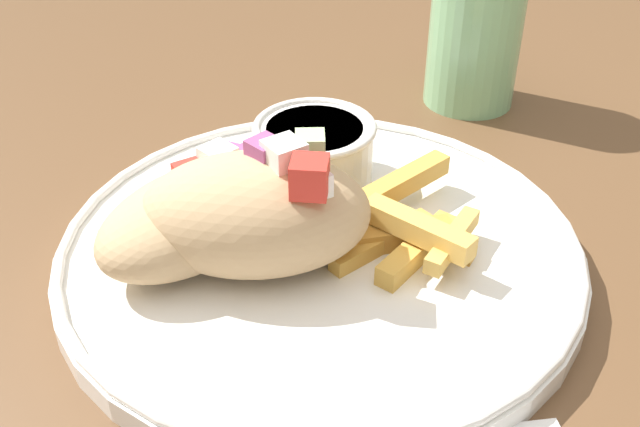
# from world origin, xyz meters

# --- Properties ---
(table) EXTENTS (1.53, 1.53, 0.76)m
(table) POSITION_xyz_m (0.00, 0.00, 0.70)
(table) COLOR brown
(table) RESTS_ON ground_plane
(plate) EXTENTS (0.29, 0.29, 0.02)m
(plate) POSITION_xyz_m (-0.04, 0.02, 0.77)
(plate) COLOR white
(plate) RESTS_ON table
(pita_sandwich_near) EXTENTS (0.13, 0.10, 0.07)m
(pita_sandwich_near) POSITION_xyz_m (-0.08, 0.01, 0.81)
(pita_sandwich_near) COLOR tan
(pita_sandwich_near) RESTS_ON plate
(pita_sandwich_far) EXTENTS (0.13, 0.12, 0.06)m
(pita_sandwich_far) POSITION_xyz_m (-0.11, 0.03, 0.80)
(pita_sandwich_far) COLOR tan
(pita_sandwich_far) RESTS_ON plate
(fries_pile) EXTENTS (0.14, 0.10, 0.03)m
(fries_pile) POSITION_xyz_m (-0.01, 0.01, 0.78)
(fries_pile) COLOR gold
(fries_pile) RESTS_ON plate
(sauce_ramekin) EXTENTS (0.07, 0.07, 0.04)m
(sauce_ramekin) POSITION_xyz_m (-0.02, 0.08, 0.80)
(sauce_ramekin) COLOR white
(sauce_ramekin) RESTS_ON plate
(water_glass) EXTENTS (0.07, 0.07, 0.13)m
(water_glass) POSITION_xyz_m (0.13, 0.18, 0.82)
(water_glass) COLOR #8CCC93
(water_glass) RESTS_ON table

